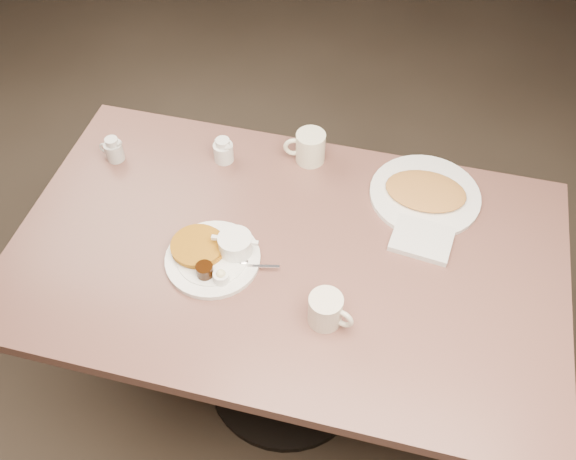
% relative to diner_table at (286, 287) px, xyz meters
% --- Properties ---
extents(room, '(7.04, 8.04, 2.84)m').
position_rel_diner_table_xyz_m(room, '(0.00, 0.00, 0.82)').
color(room, '#4C3F33').
rests_on(room, ground).
extents(diner_table, '(1.50, 0.90, 0.75)m').
position_rel_diner_table_xyz_m(diner_table, '(0.00, 0.00, 0.00)').
color(diner_table, '#84564C').
rests_on(diner_table, ground).
extents(main_plate, '(0.32, 0.28, 0.07)m').
position_rel_diner_table_xyz_m(main_plate, '(-0.18, -0.07, 0.19)').
color(main_plate, white).
rests_on(main_plate, diner_table).
extents(coffee_mug_near, '(0.13, 0.11, 0.09)m').
position_rel_diner_table_xyz_m(coffee_mug_near, '(0.15, -0.18, 0.22)').
color(coffee_mug_near, white).
rests_on(coffee_mug_near, diner_table).
extents(napkin, '(0.18, 0.15, 0.02)m').
position_rel_diner_table_xyz_m(napkin, '(0.35, 0.13, 0.18)').
color(napkin, silver).
rests_on(napkin, diner_table).
extents(coffee_mug_far, '(0.14, 0.11, 0.10)m').
position_rel_diner_table_xyz_m(coffee_mug_far, '(-0.02, 0.37, 0.22)').
color(coffee_mug_far, white).
rests_on(coffee_mug_far, diner_table).
extents(creamer_left, '(0.09, 0.07, 0.08)m').
position_rel_diner_table_xyz_m(creamer_left, '(-0.60, 0.22, 0.21)').
color(creamer_left, silver).
rests_on(creamer_left, diner_table).
extents(creamer_right, '(0.08, 0.08, 0.08)m').
position_rel_diner_table_xyz_m(creamer_right, '(-0.27, 0.30, 0.21)').
color(creamer_right, white).
rests_on(creamer_right, diner_table).
extents(hash_plate, '(0.33, 0.33, 0.04)m').
position_rel_diner_table_xyz_m(hash_plate, '(0.34, 0.30, 0.18)').
color(hash_plate, white).
rests_on(hash_plate, diner_table).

